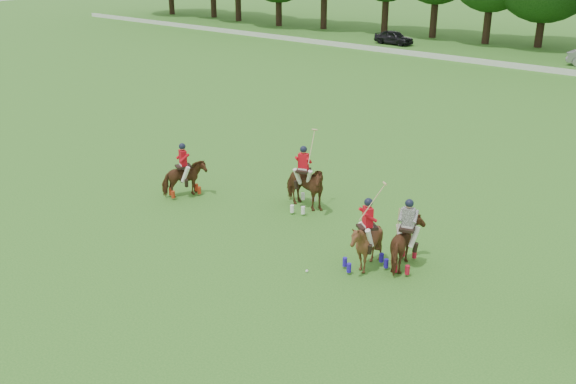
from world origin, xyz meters
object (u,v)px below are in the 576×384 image
Objects in this scene: polo_red_b at (303,186)px; polo_red_c at (366,244)px; polo_stripe_a at (406,243)px; polo_red_a at (184,178)px; polo_ball at (307,271)px; car_left at (394,37)px.

polo_red_b is 1.04× the size of polo_red_c.
polo_red_a is at bearing -177.80° from polo_stripe_a.
polo_ball is (-1.25, -1.30, -0.80)m from polo_red_c.
car_left is 1.77× the size of polo_red_a.
polo_red_c is (22.29, -39.00, 0.19)m from car_left.
car_left is at bearing 117.57° from polo_ball.
polo_red_c reaches higher than polo_red_a.
polo_red_a is 0.96× the size of polo_stripe_a.
car_left is 40.81m from polo_red_a.
polo_stripe_a is at bearing -144.29° from car_left.
car_left is 44.60m from polo_stripe_a.
car_left is at bearing 116.12° from polo_red_b.
polo_red_a is 9.58m from polo_stripe_a.
polo_red_b is at bearing 129.66° from polo_ball.
polo_red_a is 0.75× the size of polo_red_c.
polo_ball is (3.14, -3.78, -0.85)m from polo_red_b.
polo_stripe_a is 3.13m from polo_ball.
polo_red_c is at bearing -145.82° from car_left.
polo_ball is at bearing -148.00° from car_left.
polo_red_b reaches higher than polo_red_a.
polo_red_c is 1.97m from polo_ball.
polo_red_b is at bearing 150.48° from polo_red_c.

